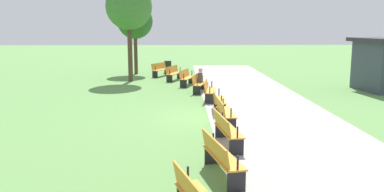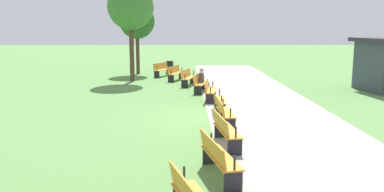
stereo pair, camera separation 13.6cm
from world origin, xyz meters
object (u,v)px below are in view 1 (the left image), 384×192
bench_6 (224,111)px  bench_1 (174,73)px  bench_8 (220,156)px  bench_5 (218,99)px  tree_1 (135,21)px  tree_0 (129,7)px  bench_4 (209,90)px  bench_3 (198,83)px  bench_0 (160,69)px  bench_7 (226,129)px  trash_bin (168,67)px  person_seated (202,79)px  bench_2 (186,77)px

bench_6 → bench_1: bearing=-172.9°
bench_8 → bench_5: bearing=163.5°
tree_1 → bench_6: bearing=17.1°
bench_5 → tree_0: bearing=-150.5°
bench_5 → bench_6: 2.34m
bench_4 → bench_8: 9.31m
bench_3 → bench_8: (11.61, 0.00, 0.00)m
bench_0 → bench_4: size_ratio=0.99×
bench_6 → tree_1: (-15.04, -4.62, 3.17)m
bench_3 → bench_7: (9.31, 0.38, 0.00)m
trash_bin → person_seated: bearing=13.7°
bench_4 → tree_1: 11.71m
bench_4 → bench_8: bearing=4.7°
bench_2 → bench_6: (9.24, 1.15, 0.00)m
bench_0 → bench_6: bearing=37.8°
bench_2 → tree_0: (-1.91, -3.37, 3.94)m
person_seated → tree_0: tree_0 is taller
person_seated → bench_1: bearing=-148.3°
bench_4 → bench_5: size_ratio=1.01×
bench_0 → tree_0: bearing=-8.5°
bench_2 → bench_7: bearing=21.3°
bench_3 → person_seated: size_ratio=1.57×
bench_1 → bench_2: (2.21, 0.75, 0.00)m
bench_7 → tree_0: size_ratio=0.32×
bench_2 → person_seated: person_seated is taller
tree_0 → trash_bin: bearing=154.5°
bench_0 → tree_0: size_ratio=0.32×
bench_0 → bench_6: (13.60, 2.83, 0.00)m
bench_6 → trash_bin: bench_6 is taller
bench_8 → bench_7: bearing=158.8°
bench_8 → bench_6: bearing=161.1°
bench_3 → bench_4: same height
bench_3 → bench_7: 9.31m
bench_7 → bench_4: bearing=172.9°
bench_1 → bench_6: same height
bench_5 → tree_0: size_ratio=0.32×
bench_3 → bench_6: size_ratio=1.02×
bench_2 → bench_5: size_ratio=1.02×
bench_7 → tree_1: bearing=-172.8°
bench_2 → tree_0: size_ratio=0.32×
person_seated → tree_1: size_ratio=0.25×
bench_4 → tree_1: bearing=-149.8°
bench_5 → tree_1: 13.88m
bench_5 → bench_1: bearing=-165.9°
bench_0 → person_seated: person_seated is taller
trash_bin → bench_2: bearing=11.3°
bench_5 → bench_8: size_ratio=0.98×
tree_0 → bench_5: bearing=27.1°
person_seated → trash_bin: 8.59m
bench_6 → bench_2: bearing=-175.3°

